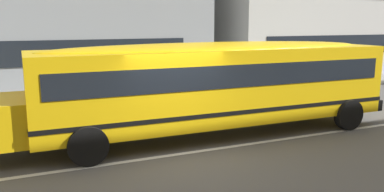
{
  "coord_description": "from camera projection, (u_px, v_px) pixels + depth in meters",
  "views": [
    {
      "loc": [
        -3.51,
        -8.74,
        3.23
      ],
      "look_at": [
        0.64,
        0.62,
        1.32
      ],
      "focal_mm": 37.15,
      "sensor_mm": 36.0,
      "label": 1
    }
  ],
  "objects": [
    {
      "name": "sidewalk_far",
      "position": [
        110.0,
        99.0,
        16.8
      ],
      "size": [
        120.0,
        3.0,
        0.01
      ],
      "primitive_type": "cube",
      "color": "gray",
      "rests_on": "ground_plane"
    },
    {
      "name": "lane_centreline",
      "position": [
        178.0,
        154.0,
        9.85
      ],
      "size": [
        110.0,
        0.16,
        0.01
      ],
      "primitive_type": "cube",
      "color": "silver",
      "rests_on": "ground_plane"
    },
    {
      "name": "ground_plane",
      "position": [
        178.0,
        154.0,
        9.85
      ],
      "size": [
        400.0,
        400.0,
        0.0
      ],
      "primitive_type": "plane",
      "color": "#54514F"
    },
    {
      "name": "school_bus",
      "position": [
        210.0,
        81.0,
        11.26
      ],
      "size": [
        11.97,
        2.89,
        2.67
      ],
      "rotation": [
        0.0,
        0.0,
        3.13
      ],
      "color": "yellow",
      "rests_on": "ground_plane"
    }
  ]
}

